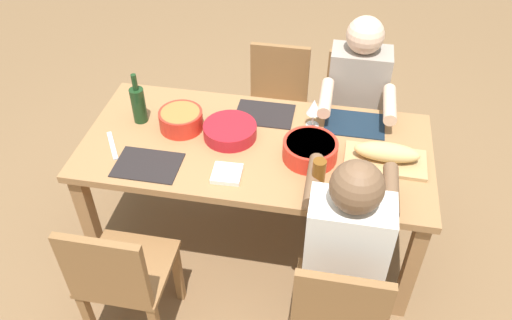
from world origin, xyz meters
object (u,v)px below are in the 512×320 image
at_px(napkin_stack, 227,174).
at_px(bread_loaf, 387,152).
at_px(dining_table, 256,157).
at_px(chair_far_right, 353,111).
at_px(serving_bowl_fruit, 181,119).
at_px(beer_bottle, 318,180).
at_px(diner_near_right, 345,246).
at_px(chair_near_left, 120,276).
at_px(wine_glass, 314,108).
at_px(serving_bowl_salad, 310,149).
at_px(wine_bottle, 138,104).
at_px(serving_bowl_greens, 230,130).
at_px(diner_far_right, 356,100).
at_px(cutting_board, 385,161).
at_px(chair_near_right, 337,311).
at_px(chair_far_center, 277,103).

bearing_deg(napkin_stack, bread_loaf, 17.63).
distance_m(dining_table, chair_far_right, 0.91).
height_order(dining_table, chair_far_right, chair_far_right).
height_order(serving_bowl_fruit, beer_bottle, beer_bottle).
height_order(chair_far_right, beer_bottle, beer_bottle).
relative_size(diner_near_right, chair_near_left, 1.41).
height_order(wine_glass, napkin_stack, wine_glass).
xyz_separation_m(serving_bowl_salad, wine_bottle, (-0.94, 0.14, 0.05)).
bearing_deg(serving_bowl_salad, napkin_stack, -151.61).
xyz_separation_m(bread_loaf, wine_bottle, (-1.31, 0.11, 0.04)).
xyz_separation_m(diner_near_right, serving_bowl_greens, (-0.64, 0.60, 0.08)).
bearing_deg(wine_bottle, bread_loaf, -4.74).
bearing_deg(serving_bowl_salad, serving_bowl_greens, 167.63).
xyz_separation_m(diner_far_right, wine_bottle, (-1.15, -0.47, 0.15)).
bearing_deg(serving_bowl_fruit, chair_far_right, 36.75).
distance_m(dining_table, chair_near_left, 0.91).
distance_m(cutting_board, wine_glass, 0.46).
height_order(chair_far_right, napkin_stack, chair_far_right).
height_order(dining_table, cutting_board, cutting_board).
bearing_deg(beer_bottle, chair_near_right, -70.03).
distance_m(diner_far_right, serving_bowl_greens, 0.83).
bearing_deg(serving_bowl_salad, beer_bottle, -77.39).
distance_m(diner_near_right, serving_bowl_salad, 0.55).
distance_m(serving_bowl_fruit, serving_bowl_greens, 0.27).
height_order(dining_table, napkin_stack, napkin_stack).
relative_size(dining_table, chair_near_left, 2.12).
relative_size(bread_loaf, wine_bottle, 1.10).
xyz_separation_m(dining_table, chair_far_right, (0.49, 0.74, -0.17)).
height_order(diner_near_right, bread_loaf, diner_near_right).
relative_size(chair_near_right, serving_bowl_salad, 3.11).
height_order(dining_table, serving_bowl_fruit, serving_bowl_fruit).
distance_m(chair_near_left, beer_bottle, 1.00).
distance_m(wine_glass, napkin_stack, 0.60).
distance_m(serving_bowl_fruit, cutting_board, 1.08).
distance_m(serving_bowl_fruit, beer_bottle, 0.85).
xyz_separation_m(chair_far_center, bread_loaf, (0.65, -0.77, 0.32)).
height_order(diner_near_right, chair_near_left, diner_near_right).
distance_m(chair_far_right, serving_bowl_fruit, 1.18).
bearing_deg(wine_bottle, chair_far_center, 45.16).
distance_m(chair_far_right, chair_near_left, 1.78).
bearing_deg(dining_table, wine_glass, 37.75).
bearing_deg(diner_near_right, chair_far_right, 90.00).
distance_m(serving_bowl_salad, beer_bottle, 0.28).
bearing_deg(diner_far_right, serving_bowl_salad, -108.93).
distance_m(serving_bowl_greens, bread_loaf, 0.80).
bearing_deg(dining_table, diner_far_right, 48.51).
xyz_separation_m(dining_table, beer_bottle, (0.34, -0.33, 0.20)).
distance_m(diner_near_right, chair_far_right, 1.32).
xyz_separation_m(diner_far_right, beer_bottle, (-0.15, -0.89, 0.15)).
height_order(chair_near_right, beer_bottle, beer_bottle).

